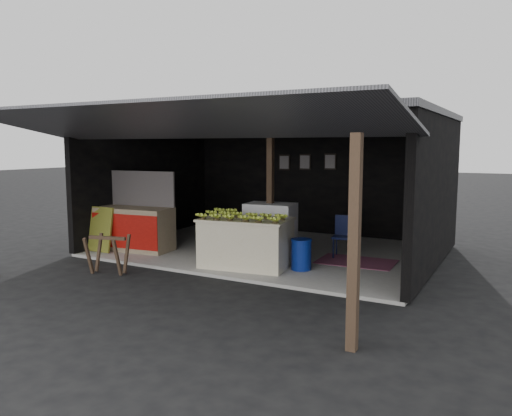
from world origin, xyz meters
The scene contains 13 objects.
ground centered at (0.00, 0.00, 0.00)m, with size 80.00×80.00×0.00m, color black.
concrete_slab centered at (0.00, 2.50, 0.03)m, with size 7.00×5.00×0.06m, color gray.
shophouse centered at (0.00, 2.82, 2.10)m, with size 7.40×7.29×3.02m.
banana_table centered at (0.34, 0.81, 0.53)m, with size 1.81×1.25×0.93m.
banana_pile centered at (0.34, 0.81, 1.08)m, with size 1.56×0.94×0.18m, color gold, non-canonical shape.
white_crate centered at (0.33, 1.85, 0.61)m, with size 1.07×0.79×1.11m.
neighbor_stall centered at (-2.59, 0.99, 0.58)m, with size 1.75×0.93×1.73m.
green_signboard centered at (-3.14, 0.48, 0.55)m, with size 0.65×0.04×0.98m, color black.
sawhorse centered at (-1.73, -0.70, 0.45)m, with size 0.77×0.76×0.71m.
water_barrel centered at (1.36, 1.09, 0.33)m, with size 0.37×0.37×0.55m, color navy.
plastic_chair centered at (1.70, 2.53, 0.56)m, with size 0.46×0.46×0.86m.
magenta_rug centered at (2.08, 2.19, 0.07)m, with size 1.50×1.00×0.01m, color #671645.
picture_frames centered at (-0.17, 4.89, 1.93)m, with size 1.62×0.04×0.46m.
Camera 1 is at (4.98, -7.29, 2.36)m, focal length 35.00 mm.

